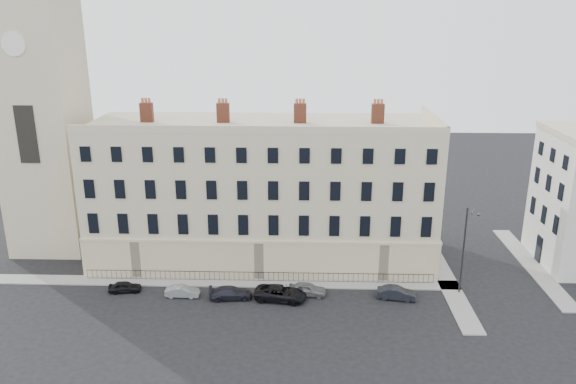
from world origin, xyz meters
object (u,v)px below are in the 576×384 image
at_px(car_d, 281,293).
at_px(car_e, 307,289).
at_px(car_a, 125,287).
at_px(car_b, 182,291).
at_px(car_f, 396,293).
at_px(streetlamp, 464,247).
at_px(car_c, 231,293).

xyz_separation_m(car_d, car_e, (2.53, 1.02, -0.06)).
height_order(car_a, car_e, car_e).
xyz_separation_m(car_b, car_e, (11.94, 0.67, 0.09)).
bearing_deg(car_a, car_e, -98.00).
height_order(car_f, streetlamp, streetlamp).
distance_m(car_b, car_e, 11.96).
relative_size(car_d, car_f, 1.35).
distance_m(car_d, car_e, 2.73).
height_order(car_a, car_f, car_f).
height_order(car_c, car_d, car_d).
relative_size(car_b, streetlamp, 0.37).
xyz_separation_m(car_c, car_f, (15.71, 0.42, 0.01)).
relative_size(car_b, car_d, 0.66).
relative_size(car_c, car_f, 1.11).
bearing_deg(car_d, car_c, 97.16).
xyz_separation_m(car_b, car_c, (4.68, -0.27, 0.06)).
relative_size(car_d, car_e, 1.35).
relative_size(car_b, car_f, 0.88).
bearing_deg(car_e, car_f, -86.40).
distance_m(car_c, car_e, 7.32).
height_order(car_d, streetlamp, streetlamp).
xyz_separation_m(car_a, car_e, (17.72, -0.09, 0.09)).
distance_m(car_a, car_c, 10.51).
bearing_deg(car_f, car_e, 94.91).
height_order(car_a, car_c, car_c).
relative_size(car_a, streetlamp, 0.35).
xyz_separation_m(car_b, car_d, (9.41, -0.36, 0.15)).
bearing_deg(car_f, car_b, 98.84).
bearing_deg(car_b, car_f, -89.31).
bearing_deg(car_a, car_c, -103.30).
distance_m(car_a, streetlamp, 32.78).
bearing_deg(car_f, car_d, 101.06).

